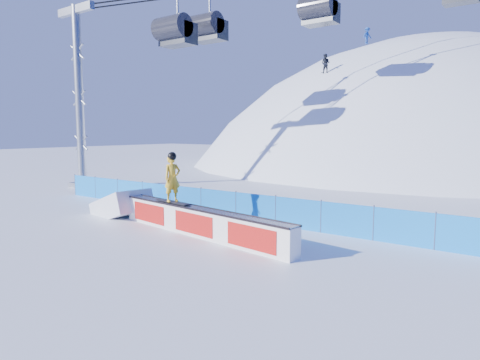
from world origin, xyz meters
The scene contains 7 objects.
ground centered at (0.00, 0.00, 0.00)m, with size 160.00×160.00×0.00m, color white.
snow_hill centered at (0.00, 42.00, -18.00)m, with size 64.00×64.00×64.00m.
safety_fence centered at (0.00, 4.50, 0.60)m, with size 22.05×0.05×1.30m.
rail_box centered at (1.66, 1.39, 0.52)m, with size 8.75×1.88×1.05m.
snow_ramp centered at (-3.76, 2.19, 0.00)m, with size 2.65×1.77×0.99m, color white, non-canonical shape.
snowboarder centered at (0.09, 1.62, 2.02)m, with size 1.91×0.77×1.97m.
distant_skiers centered at (0.96, 30.28, 11.50)m, with size 15.97×10.23×5.83m.
Camera 1 is at (11.91, -10.03, 3.83)m, focal length 32.00 mm.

